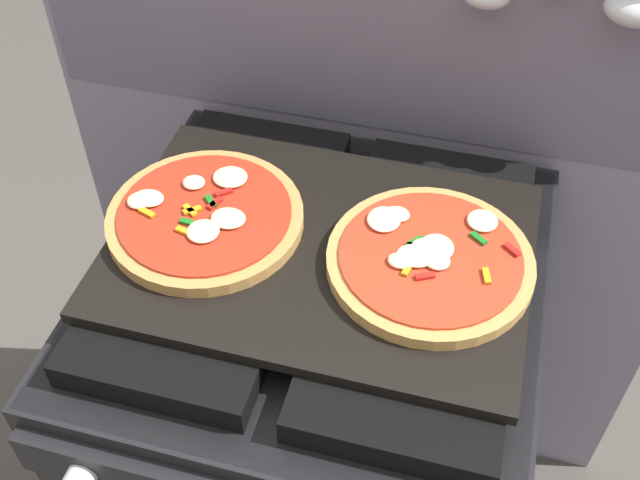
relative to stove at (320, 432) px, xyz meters
name	(u,v)px	position (x,y,z in m)	size (l,w,h in m)	color
kitchen_backsplash	(373,160)	(0.00, 0.34, 0.34)	(1.10, 0.09, 1.55)	gray
stove	(320,432)	(0.00, 0.00, 0.00)	(0.60, 0.64, 0.90)	black
baking_tray	(320,250)	(0.00, 0.00, 0.46)	(0.54, 0.38, 0.02)	black
pizza_left	(205,216)	(-0.16, 0.00, 0.48)	(0.26, 0.26, 0.03)	#C18947
pizza_right	(430,258)	(0.14, 0.01, 0.48)	(0.26, 0.26, 0.03)	tan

